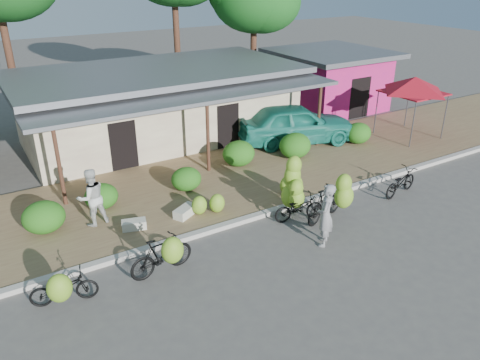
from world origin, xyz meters
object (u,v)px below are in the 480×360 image
at_px(bike_left, 163,254).
at_px(sack_far, 134,225).
at_px(bike_center, 296,195).
at_px(sack_near, 185,211).
at_px(bystander, 91,197).
at_px(bike_right, 330,201).
at_px(red_canopy, 415,85).
at_px(bike_far_right, 401,182).
at_px(vendor, 325,215).
at_px(teal_van, 296,124).
at_px(bike_far_left, 63,288).

distance_m(bike_left, sack_far, 2.59).
relative_size(bike_left, sack_far, 2.53).
height_order(bike_center, sack_near, bike_center).
bearing_deg(bystander, bike_right, 143.83).
height_order(bike_right, sack_far, bike_right).
bearing_deg(red_canopy, bike_far_right, -141.49).
xyz_separation_m(sack_far, vendor, (4.62, -3.62, 0.73)).
relative_size(red_canopy, bike_left, 1.84).
distance_m(bike_right, bike_far_right, 3.54).
relative_size(bike_left, teal_van, 0.36).
bearing_deg(bike_far_left, teal_van, -48.51).
height_order(bike_left, bike_right, bike_right).
height_order(bike_far_left, bike_far_right, bike_far_left).
relative_size(bike_far_right, vendor, 0.97).
xyz_separation_m(bike_center, bike_far_right, (4.27, -0.68, -0.30)).
relative_size(bike_far_left, bike_left, 0.91).
height_order(bike_far_left, bike_center, bike_center).
bearing_deg(bike_far_left, sack_far, -33.00).
relative_size(bike_far_right, sack_far, 2.56).
height_order(bike_center, sack_far, bike_center).
xyz_separation_m(vendor, teal_van, (4.48, 7.27, 0.04)).
distance_m(bike_center, bike_far_right, 4.34).
distance_m(bike_left, teal_van, 11.07).
height_order(bike_far_left, bystander, bystander).
xyz_separation_m(bike_left, sack_near, (1.80, 2.49, -0.37)).
distance_m(bike_right, bystander, 7.56).
relative_size(bike_right, bystander, 1.06).
height_order(vendor, teal_van, vendor).
height_order(bike_center, bike_far_right, bike_center).
height_order(bike_left, teal_van, teal_van).
xyz_separation_m(bike_far_right, sack_far, (-9.21, 2.47, -0.22)).
bearing_deg(sack_far, vendor, -38.12).
distance_m(bike_far_right, sack_near, 7.86).
height_order(bike_far_right, vendor, vendor).
height_order(bike_left, bike_far_right, bike_left).
xyz_separation_m(red_canopy, bike_center, (-9.34, -3.35, -1.83)).
relative_size(red_canopy, bike_right, 1.75).
xyz_separation_m(red_canopy, vendor, (-9.66, -5.18, -1.63)).
distance_m(red_canopy, bike_right, 9.74).
distance_m(vendor, teal_van, 8.54).
relative_size(red_canopy, bike_center, 1.70).
distance_m(red_canopy, bike_left, 15.05).
relative_size(bike_center, teal_van, 0.39).
relative_size(bike_right, bike_far_right, 1.04).
relative_size(vendor, bystander, 1.04).
bearing_deg(bystander, red_canopy, 174.43).
bearing_deg(teal_van, bike_far_left, 135.09).
bearing_deg(red_canopy, bike_left, -163.98).
xyz_separation_m(bike_far_left, bike_center, (7.60, 0.69, 0.26)).
bearing_deg(bystander, bike_far_right, 153.58).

